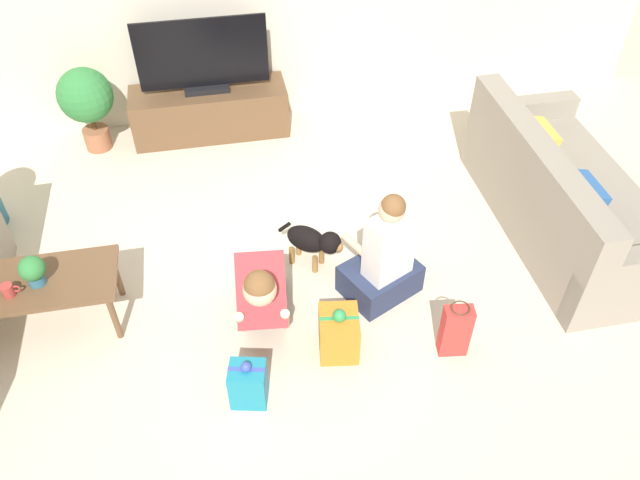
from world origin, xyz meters
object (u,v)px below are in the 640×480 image
Objects in this scene: tv at (203,60)px; mug at (8,290)px; coffee_table at (38,286)px; gift_bag_a at (455,330)px; tv_console at (210,112)px; gift_box_b at (339,333)px; person_kneeling at (262,290)px; gift_box_a at (248,384)px; tabletop_plant at (32,270)px; person_sitting at (384,260)px; sofa_right at (563,199)px; dog at (313,241)px; potted_plant_back_left at (86,99)px.

tv is 9.90× the size of mug.
coffee_table is 2.79m from gift_bag_a.
tv_console reaches higher than gift_box_b.
person_kneeling is (1.47, -0.29, -0.04)m from coffee_table.
gift_box_b is (0.66, -2.82, -0.62)m from tv.
gift_box_a is 1.59m from tabletop_plant.
person_sitting is at bearing 46.61° from gift_box_b.
tv_console is 0.54m from tv.
gift_box_a is (0.02, -3.10, -0.08)m from tv_console.
person_kneeling is 2.09× the size of gift_box_b.
coffee_table is at bearing 93.88° from sofa_right.
tv is at bearing 56.59° from dog.
person_kneeling reaches higher than gift_bag_a.
dog is (0.45, 0.51, -0.10)m from person_kneeling.
tv_console is at bearing 90.46° from gift_box_a.
person_sitting is 2.50m from mug.
gift_bag_a is 3.73× the size of mug.
person_kneeling is (-2.48, -0.56, 0.05)m from sofa_right.
gift_bag_a reaches higher than coffee_table.
coffee_table is 2.57m from tv_console.
mug reaches higher than gift_bag_a.
mug is 0.54× the size of tabletop_plant.
gift_bag_a reaches higher than dog.
sofa_right is at bearing 18.59° from person_kneeling.
mug reaches higher than dog.
person_sitting is at bearing -3.11° from tabletop_plant.
person_sitting is at bearing 34.34° from gift_box_a.
gift_box_b is at bearing 23.46° from gift_box_a.
potted_plant_back_left is at bearing 110.05° from gift_box_a.
sofa_right is 5.35× the size of gift_box_b.
gift_box_a is at bearing -89.54° from tv.
tv_console is (1.27, 2.23, -0.16)m from coffee_table.
sofa_right reaches higher than mug.
tv_console is at bearing 56.59° from dog.
person_kneeling is at bearing 177.80° from dog.
tv is at bearing 53.75° from sofa_right.
mug is (-1.41, -2.32, -0.29)m from tv.
dog is at bearing 91.40° from gift_box_b.
coffee_table is at bearing -29.45° from person_sitting.
sofa_right is 2.23× the size of person_sitting.
dog is (0.64, -2.00, 0.02)m from tv_console.
dog is at bearing 8.72° from mug.
coffee_table is 2.03m from gift_box_b.
dog is 1.25m from gift_bag_a.
gift_bag_a is (2.68, -0.76, -0.18)m from coffee_table.
gift_bag_a is 2.92m from mug.
gift_box_a is at bearing -33.72° from tabletop_plant.
coffee_table is (-3.94, -0.27, 0.08)m from sofa_right.
person_sitting is at bearing -65.43° from tv_console.
tabletop_plant is at bearing 146.28° from gift_box_a.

